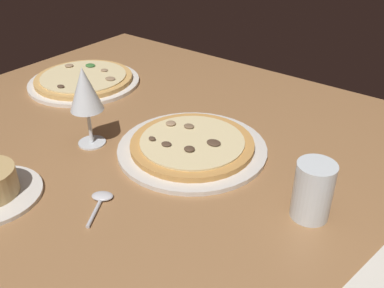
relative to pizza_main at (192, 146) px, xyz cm
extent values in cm
cube|color=#996B42|center=(-2.68, 3.63, -3.15)|extent=(150.00, 110.00, 4.00)
cylinder|color=silver|center=(-0.01, 0.00, -0.65)|extent=(32.27, 32.27, 1.00)
cylinder|color=#C68C47|center=(-0.01, 0.00, 0.45)|extent=(26.69, 26.69, 1.20)
cylinder|color=beige|center=(-0.01, 0.00, 1.25)|extent=(22.52, 22.52, 0.40)
ellipsoid|color=#4C3828|center=(-4.53, -1.55, 1.74)|extent=(3.15, 2.58, 0.58)
ellipsoid|color=#4C3828|center=(6.79, 5.21, 1.83)|extent=(1.66, 1.26, 0.76)
ellipsoid|color=#4C3828|center=(3.05, 4.91, 1.72)|extent=(2.24, 1.93, 0.54)
ellipsoid|color=#4C3828|center=(-2.05, 3.38, 1.83)|extent=(2.26, 2.19, 0.75)
ellipsoid|color=brown|center=(4.00, -4.05, 1.75)|extent=(2.41, 2.09, 0.60)
ellipsoid|color=#937556|center=(8.07, -2.54, 1.79)|extent=(2.33, 2.28, 0.68)
cylinder|color=silver|center=(46.67, -9.73, -0.65)|extent=(31.49, 31.49, 1.00)
cylinder|color=tan|center=(46.67, -9.73, 0.45)|extent=(27.67, 27.67, 1.20)
cylinder|color=beige|center=(46.67, -9.73, 1.25)|extent=(24.21, 24.21, 0.40)
ellipsoid|color=#937556|center=(55.44, -11.74, 1.76)|extent=(2.62, 2.45, 0.62)
ellipsoid|color=#937556|center=(44.49, -15.75, 1.68)|extent=(2.30, 2.02, 0.45)
ellipsoid|color=#937556|center=(38.42, -12.43, 1.68)|extent=(3.13, 2.51, 0.46)
ellipsoid|color=#387033|center=(50.61, -15.77, 1.75)|extent=(3.13, 2.69, 0.59)
ellipsoid|color=#4C3828|center=(44.95, -0.51, 1.75)|extent=(2.20, 1.71, 0.59)
cylinder|color=silver|center=(19.47, 11.22, -0.95)|extent=(6.06, 6.06, 0.40)
cylinder|color=silver|center=(19.47, 11.22, 3.28)|extent=(0.80, 0.80, 8.05)
cone|color=silver|center=(19.47, 11.22, 12.05)|extent=(7.14, 7.14, 9.49)
cone|color=#5B0F19|center=(19.47, 11.22, 9.51)|extent=(2.99, 2.99, 4.41)
cylinder|color=silver|center=(-29.02, 4.40, 4.15)|extent=(6.71, 6.71, 10.59)
cylinder|color=silver|center=(-29.02, 4.40, 2.19)|extent=(6.17, 6.17, 6.67)
ellipsoid|color=silver|center=(3.05, 23.13, -0.65)|extent=(4.86, 4.43, 1.00)
cylinder|color=silver|center=(1.00, 26.67, -0.80)|extent=(4.70, 7.43, 0.70)
camera|label=1|loc=(-47.75, 62.37, 48.39)|focal=40.07mm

